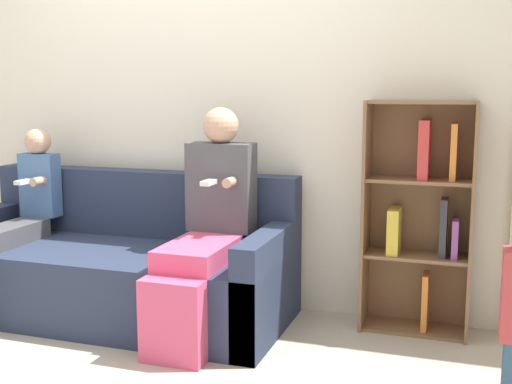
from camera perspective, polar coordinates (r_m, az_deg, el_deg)
ground_plane at (r=3.36m, az=-12.27°, el=-13.90°), size 14.00×14.00×0.00m
back_wall at (r=3.97m, az=-5.56°, el=8.63°), size 10.00×0.06×2.55m
couch at (r=3.84m, az=-12.12°, el=-6.70°), size 1.99×0.85×0.81m
adult_seated at (r=3.41m, az=-4.45°, el=-2.66°), size 0.37×0.80×1.21m
child_seated at (r=4.02m, az=-21.02°, el=-2.68°), size 0.24×0.81×1.07m
bookshelf at (r=3.56m, az=14.33°, el=-2.02°), size 0.57×0.27×1.25m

